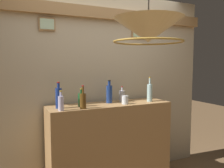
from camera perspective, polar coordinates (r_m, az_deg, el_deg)
name	(u,v)px	position (r m, az deg, el deg)	size (l,w,h in m)	color
panelled_rear_partition	(101,82)	(3.09, -2.70, 0.43)	(3.18, 0.15, 2.48)	#BCAD8E
bar_shelf_unit	(110,145)	(3.00, -0.42, -14.93)	(1.54, 0.43, 1.06)	#9E7547
liquor_bottle_port	(83,101)	(2.57, -7.17, -4.08)	(0.07, 0.07, 0.26)	#583A15
liquor_bottle_amaro	(109,94)	(2.90, -0.68, -2.37)	(0.08, 0.08, 0.29)	navy
liquor_bottle_tequila	(150,92)	(3.06, 9.28, -2.03)	(0.07, 0.07, 0.32)	#A2C6C6
liquor_bottle_whiskey	(59,98)	(2.63, -13.03, -3.27)	(0.07, 0.07, 0.30)	navy
liquor_bottle_mezcal	(81,99)	(2.71, -7.61, -3.80)	(0.07, 0.07, 0.21)	#174F26
liquor_bottle_bourbon	(61,103)	(2.50, -12.49, -4.57)	(0.06, 0.06, 0.22)	silver
liquor_bottle_sherry	(122,96)	(3.00, 2.47, -2.96)	(0.07, 0.07, 0.20)	#B7B6BF
glass_tumbler_rocks	(125,100)	(2.84, 3.25, -3.93)	(0.08, 0.08, 0.10)	silver
pendant_lamp	(148,31)	(2.04, 8.93, 12.79)	(0.60, 0.60, 0.48)	beige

